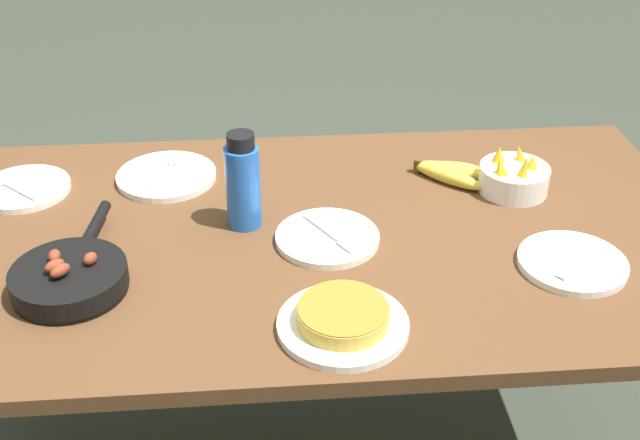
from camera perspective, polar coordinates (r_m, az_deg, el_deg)
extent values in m
cube|color=brown|center=(1.78, 0.00, -1.30)|extent=(1.73, 0.96, 0.03)
cylinder|color=brown|center=(2.43, -20.13, -4.05)|extent=(0.07, 0.07, 0.72)
cylinder|color=brown|center=(2.51, 17.81, -2.35)|extent=(0.07, 0.07, 0.72)
ellipsoid|color=gold|center=(1.97, 9.10, 3.11)|extent=(0.17, 0.16, 0.04)
ellipsoid|color=gold|center=(2.00, 9.18, 3.51)|extent=(0.18, 0.11, 0.04)
ellipsoid|color=gold|center=(2.02, 9.05, 3.69)|extent=(0.17, 0.06, 0.03)
cylinder|color=#4C3819|center=(2.01, 6.95, 3.84)|extent=(0.02, 0.02, 0.04)
cylinder|color=black|center=(1.67, -17.27, -4.67)|extent=(0.22, 0.22, 0.01)
cylinder|color=black|center=(1.65, -17.41, -3.94)|extent=(0.23, 0.23, 0.04)
cylinder|color=black|center=(1.79, -15.64, -0.24)|extent=(0.04, 0.16, 0.02)
ellipsoid|color=brown|center=(1.64, -16.03, -2.66)|extent=(0.04, 0.04, 0.03)
ellipsoid|color=brown|center=(1.61, -18.00, -3.45)|extent=(0.05, 0.05, 0.02)
ellipsoid|color=brown|center=(1.66, -18.37, -2.45)|extent=(0.03, 0.04, 0.03)
ellipsoid|color=brown|center=(1.63, -18.16, -3.28)|extent=(0.03, 0.03, 0.02)
ellipsoid|color=brown|center=(1.63, -18.36, -3.11)|extent=(0.05, 0.05, 0.03)
cylinder|color=white|center=(1.50, 1.63, -7.48)|extent=(0.25, 0.25, 0.02)
cylinder|color=gold|center=(1.48, 1.65, -6.77)|extent=(0.17, 0.17, 0.03)
cylinder|color=#AB7427|center=(1.47, 1.66, -6.24)|extent=(0.17, 0.17, 0.00)
cylinder|color=white|center=(1.74, 17.50, -2.92)|extent=(0.22, 0.22, 0.02)
cylinder|color=#B2B2B7|center=(1.74, 18.43, -2.55)|extent=(0.09, 0.08, 0.01)
cube|color=#B2B2B7|center=(1.68, 17.09, -3.64)|extent=(0.05, 0.05, 0.00)
cylinder|color=white|center=(2.04, -20.32, 2.10)|extent=(0.22, 0.22, 0.02)
cylinder|color=#B2B2B7|center=(2.01, -20.58, 1.89)|extent=(0.10, 0.09, 0.01)
cylinder|color=white|center=(1.73, 0.52, -1.27)|extent=(0.23, 0.23, 0.02)
cylinder|color=#B2B2B7|center=(1.75, 0.18, -0.55)|extent=(0.07, 0.11, 0.01)
cube|color=#B2B2B7|center=(1.69, 1.93, -1.84)|extent=(0.04, 0.05, 0.00)
cylinder|color=white|center=(2.01, -10.86, 3.08)|extent=(0.24, 0.24, 0.02)
cylinder|color=#B2B2B7|center=(1.98, -11.33, 3.04)|extent=(0.05, 0.13, 0.01)
cube|color=#B2B2B7|center=(2.05, -10.23, 4.24)|extent=(0.04, 0.06, 0.00)
cylinder|color=white|center=(1.96, 13.60, 2.86)|extent=(0.17, 0.17, 0.06)
cone|color=#F4A819|center=(1.95, 14.86, 3.97)|extent=(0.04, 0.04, 0.04)
cone|color=#F4A819|center=(1.98, 14.01, 4.59)|extent=(0.04, 0.04, 0.05)
cone|color=#F4A819|center=(1.96, 12.60, 4.52)|extent=(0.05, 0.05, 0.05)
cone|color=#F4A819|center=(1.91, 12.72, 3.72)|extent=(0.05, 0.05, 0.05)
cone|color=#F4A819|center=(1.91, 14.35, 3.66)|extent=(0.04, 0.03, 0.06)
cylinder|color=blue|center=(1.76, -5.48, 2.35)|extent=(0.08, 0.08, 0.19)
cylinder|color=black|center=(1.70, -5.67, 5.60)|extent=(0.06, 0.06, 0.03)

